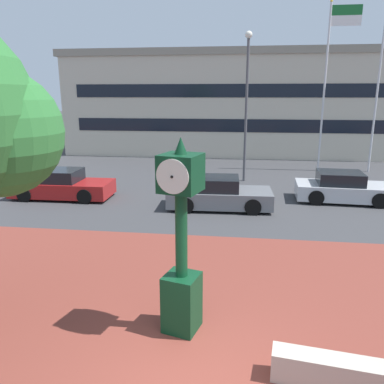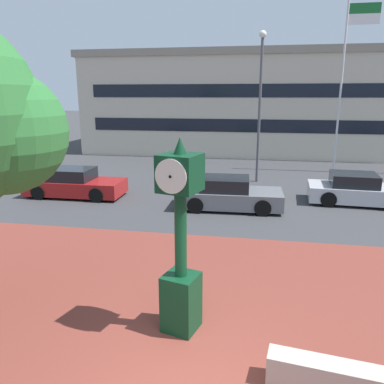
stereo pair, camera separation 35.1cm
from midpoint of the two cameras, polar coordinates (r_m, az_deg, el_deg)
plaza_brick_paving at (r=7.70m, az=2.90°, el=-21.33°), size 44.00×10.94×0.01m
street_clock at (r=7.21m, az=-0.29°, el=-8.22°), size 0.83×0.87×3.78m
car_street_near at (r=17.65m, az=23.88°, el=0.25°), size 4.10×2.14×1.28m
car_street_far at (r=18.04m, az=-16.62°, el=1.17°), size 4.37×1.93×1.28m
car_street_distant at (r=15.51m, az=6.14°, el=-0.39°), size 4.22×2.04×1.28m
flagpole_primary at (r=24.17m, az=22.43°, el=16.24°), size 1.75×0.14×9.56m
civic_building at (r=33.60m, az=9.19°, el=13.02°), size 25.76×12.88×7.63m
street_lamp_post at (r=20.18m, az=10.66°, el=14.20°), size 0.36×0.36×7.52m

